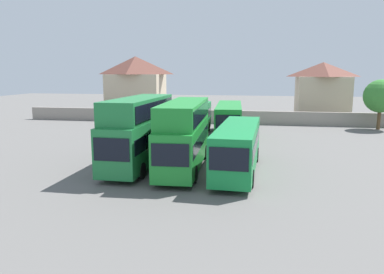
{
  "coord_description": "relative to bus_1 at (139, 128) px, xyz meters",
  "views": [
    {
      "loc": [
        5.09,
        -25.66,
        6.9
      ],
      "look_at": [
        0.0,
        3.0,
        1.83
      ],
      "focal_mm": 34.76,
      "sensor_mm": 36.0,
      "label": 1
    }
  ],
  "objects": [
    {
      "name": "depot_boundary_wall",
      "position": [
        3.45,
        24.49,
        -1.96
      ],
      "size": [
        56.0,
        0.5,
        1.8
      ],
      "primitive_type": "cube",
      "color": "gray",
      "rests_on": "ground"
    },
    {
      "name": "house_terrace_centre",
      "position": [
        17.8,
        31.67,
        1.41
      ],
      "size": [
        7.51,
        7.31,
        8.37
      ],
      "color": "#C6B293",
      "rests_on": "ground"
    },
    {
      "name": "bus_1",
      "position": [
        0.0,
        0.0,
        0.0
      ],
      "size": [
        2.77,
        10.2,
        5.09
      ],
      "rotation": [
        0.0,
        0.0,
        -1.58
      ],
      "color": "#207C3C",
      "rests_on": "ground"
    },
    {
      "name": "bus_3",
      "position": [
        7.27,
        -0.36,
        -0.97
      ],
      "size": [
        2.93,
        11.1,
        3.29
      ],
      "rotation": [
        0.0,
        0.0,
        -1.61
      ],
      "color": "#15873C",
      "rests_on": "ground"
    },
    {
      "name": "bus_4",
      "position": [
        1.77,
        14.08,
        -0.9
      ],
      "size": [
        2.7,
        10.34,
        3.43
      ],
      "rotation": [
        0.0,
        0.0,
        -1.55
      ],
      "color": "#14893D",
      "rests_on": "ground"
    },
    {
      "name": "bus_2",
      "position": [
        3.41,
        -0.07,
        -0.13
      ],
      "size": [
        3.02,
        10.87,
        4.85
      ],
      "rotation": [
        0.0,
        0.0,
        -1.52
      ],
      "color": "#1D882E",
      "rests_on": "ground"
    },
    {
      "name": "ground",
      "position": [
        3.45,
        17.83,
        -2.86
      ],
      "size": [
        140.0,
        140.0,
        0.0
      ],
      "primitive_type": "plane",
      "color": "#605E5B"
    },
    {
      "name": "bus_5",
      "position": [
        5.47,
        14.63,
        -0.88
      ],
      "size": [
        3.27,
        11.95,
        3.46
      ],
      "rotation": [
        0.0,
        0.0,
        -1.51
      ],
      "color": "#1F8A31",
      "rests_on": "ground"
    },
    {
      "name": "house_terrace_left",
      "position": [
        -10.7,
        31.36,
        1.94
      ],
      "size": [
        8.86,
        6.47,
        9.4
      ],
      "color": "#C6B293",
      "rests_on": "ground"
    },
    {
      "name": "tree_left_of_lot",
      "position": [
        23.16,
        22.49,
        1.2
      ],
      "size": [
        4.02,
        4.02,
        6.09
      ],
      "color": "brown",
      "rests_on": "ground"
    }
  ]
}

